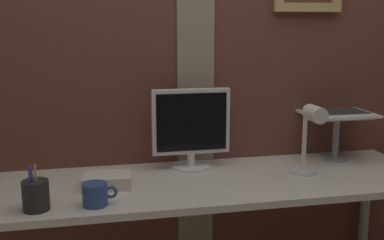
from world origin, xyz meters
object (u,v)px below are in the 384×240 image
(pen_cup, at_px, (36,195))
(coffee_mug, at_px, (96,194))
(desk_lamp, at_px, (310,133))
(monitor, at_px, (191,126))
(laptop, at_px, (331,102))

(pen_cup, distance_m, coffee_mug, 0.21)
(pen_cup, bearing_deg, desk_lamp, 7.30)
(desk_lamp, bearing_deg, coffee_mug, -171.06)
(desk_lamp, bearing_deg, monitor, 154.32)
(monitor, height_order, coffee_mug, monitor)
(coffee_mug, bearing_deg, pen_cup, -179.96)
(laptop, bearing_deg, desk_lamp, -130.02)
(pen_cup, bearing_deg, coffee_mug, 0.04)
(monitor, bearing_deg, desk_lamp, -25.68)
(laptop, height_order, pen_cup, laptop)
(monitor, distance_m, desk_lamp, 0.54)
(pen_cup, relative_size, coffee_mug, 1.31)
(monitor, distance_m, laptop, 0.76)
(laptop, bearing_deg, coffee_mug, -159.08)
(monitor, xyz_separation_m, desk_lamp, (0.49, -0.23, -0.00))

